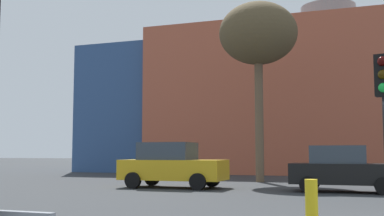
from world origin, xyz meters
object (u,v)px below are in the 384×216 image
(bare_tree_0, at_px, (258,35))
(bollard_yellow_0, at_px, (312,203))
(parked_car_0, at_px, (172,165))
(parked_car_1, at_px, (343,169))

(bare_tree_0, relative_size, bollard_yellow_0, 9.82)
(bollard_yellow_0, bearing_deg, parked_car_0, 125.76)
(parked_car_0, distance_m, parked_car_1, 6.73)
(bare_tree_0, bearing_deg, parked_car_0, -117.87)
(parked_car_0, height_order, bollard_yellow_0, parked_car_0)
(parked_car_1, height_order, bollard_yellow_0, parked_car_1)
(parked_car_0, xyz_separation_m, bare_tree_0, (2.66, 5.03, 6.42))
(parked_car_1, xyz_separation_m, bollard_yellow_0, (-0.31, -8.91, -0.38))
(parked_car_1, bearing_deg, bollard_yellow_0, -92.02)
(bare_tree_0, bearing_deg, parked_car_1, -51.00)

